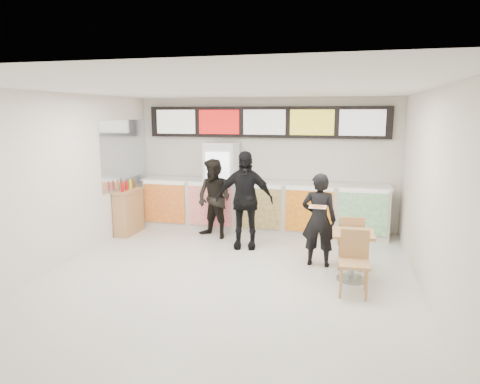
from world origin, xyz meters
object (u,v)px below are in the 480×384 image
(customer_mid, at_px, (244,200))
(condiment_ledge, at_px, (129,211))
(cafe_table, at_px, (352,247))
(customer_main, at_px, (319,220))
(drinks_fridge, at_px, (222,186))
(customer_left, at_px, (214,199))
(service_counter, at_px, (261,206))

(customer_mid, height_order, condiment_ledge, customer_mid)
(cafe_table, xyz_separation_m, condiment_ledge, (-4.80, 1.63, -0.05))
(customer_main, height_order, cafe_table, customer_main)
(customer_main, relative_size, customer_mid, 0.85)
(drinks_fridge, relative_size, customer_mid, 1.03)
(customer_main, bearing_deg, customer_left, -24.72)
(condiment_ledge, bearing_deg, customer_left, 4.32)
(service_counter, height_order, condiment_ledge, condiment_ledge)
(service_counter, relative_size, customer_left, 3.27)
(service_counter, distance_m, customer_mid, 1.33)
(customer_main, bearing_deg, drinks_fridge, -36.98)
(condiment_ledge, bearing_deg, customer_main, -14.13)
(drinks_fridge, distance_m, condiment_ledge, 2.15)
(service_counter, height_order, customer_left, customer_left)
(customer_left, relative_size, condiment_ledge, 1.45)
(drinks_fridge, relative_size, customer_left, 1.18)
(condiment_ledge, bearing_deg, cafe_table, -18.76)
(customer_main, xyz_separation_m, condiment_ledge, (-4.22, 1.06, -0.32))
(drinks_fridge, distance_m, customer_left, 0.79)
(cafe_table, height_order, condiment_ledge, condiment_ledge)
(service_counter, height_order, customer_mid, customer_mid)
(customer_main, relative_size, condiment_ledge, 1.40)
(customer_left, height_order, cafe_table, customer_left)
(customer_main, xyz_separation_m, cafe_table, (0.57, -0.57, -0.27))
(condiment_ledge, bearing_deg, drinks_fridge, 25.95)
(service_counter, bearing_deg, condiment_ledge, -162.28)
(customer_left, xyz_separation_m, customer_mid, (0.78, -0.51, 0.12))
(customer_main, xyz_separation_m, customer_mid, (-1.50, 0.70, 0.14))
(drinks_fridge, xyz_separation_m, customer_mid, (0.84, -1.28, -0.03))
(customer_left, relative_size, customer_mid, 0.88)
(drinks_fridge, bearing_deg, customer_left, -85.38)
(service_counter, distance_m, drinks_fridge, 1.03)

